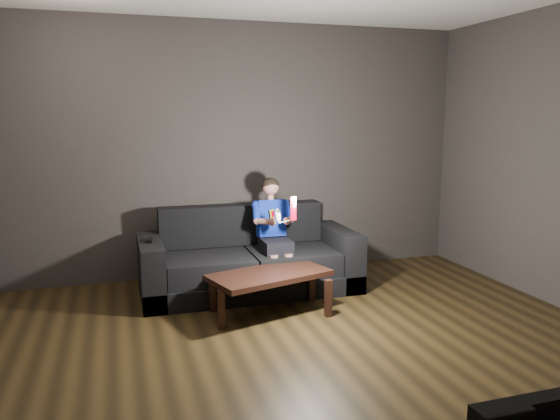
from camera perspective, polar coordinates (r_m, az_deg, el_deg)
name	(u,v)px	position (r m, az deg, el deg)	size (l,w,h in m)	color
floor	(325,370)	(3.92, 4.69, -16.30)	(5.00, 5.00, 0.00)	black
back_wall	(241,151)	(5.92, -4.09, 6.21)	(5.00, 0.04, 2.70)	#3C3635
sofa	(249,264)	(5.46, -3.30, -5.64)	(2.11, 0.91, 0.82)	black
child	(273,224)	(5.37, -0.69, -1.42)	(0.41, 0.50, 1.00)	black
wii_remote_red	(293,208)	(4.99, 1.40, 0.18)	(0.07, 0.09, 0.22)	red
nunchuk_white	(278,215)	(4.96, -0.21, -0.58)	(0.07, 0.09, 0.14)	white
wii_remote_black	(150,240)	(5.17, -13.43, -3.07)	(0.06, 0.16, 0.03)	black
coffee_table	(269,278)	(4.79, -1.12, -7.12)	(1.14, 0.80, 0.38)	black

